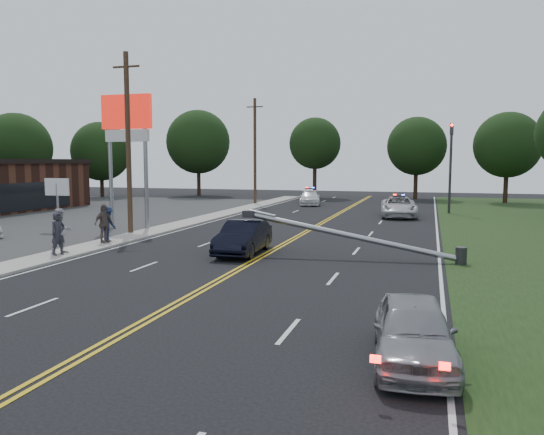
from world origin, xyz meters
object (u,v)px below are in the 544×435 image
(traffic_signal, at_px, (451,160))
(emergency_a, at_px, (399,207))
(bystander_c, at_px, (108,224))
(bystander_d, at_px, (104,223))
(small_sign, at_px, (57,191))
(crashed_sedan, at_px, (243,237))
(pylon_sign, at_px, (127,129))
(bystander_a, at_px, (58,234))
(waiting_sedan, at_px, (413,330))
(bystander_b, at_px, (61,231))
(fallen_streetlight, at_px, (362,238))
(utility_pole_mid, at_px, (128,143))
(utility_pole_far, at_px, (255,151))
(emergency_b, at_px, (310,198))

(traffic_signal, distance_m, emergency_a, 6.42)
(bystander_c, bearing_deg, emergency_a, -35.13)
(bystander_c, height_order, bystander_d, bystander_d)
(small_sign, height_order, crashed_sedan, small_sign)
(pylon_sign, distance_m, bystander_a, 10.78)
(emergency_a, bearing_deg, crashed_sedan, -112.47)
(waiting_sedan, height_order, bystander_b, bystander_b)
(fallen_streetlight, relative_size, waiting_sedan, 2.39)
(pylon_sign, bearing_deg, emergency_a, 38.41)
(utility_pole_mid, height_order, utility_pole_far, same)
(fallen_streetlight, relative_size, utility_pole_far, 0.94)
(fallen_streetlight, xyz_separation_m, crashed_sedan, (-5.19, -0.12, -0.19))
(utility_pole_far, height_order, emergency_a, utility_pole_far)
(utility_pole_far, height_order, bystander_d, utility_pole_far)
(traffic_signal, bearing_deg, emergency_b, 158.25)
(utility_pole_far, xyz_separation_m, waiting_sedan, (15.82, -37.18, -4.42))
(pylon_sign, xyz_separation_m, bystander_b, (2.19, -8.92, -4.91))
(fallen_streetlight, distance_m, emergency_a, 18.01)
(utility_pole_mid, bearing_deg, waiting_sedan, -43.83)
(fallen_streetlight, xyz_separation_m, utility_pole_far, (-13.39, 26.00, 4.17))
(pylon_sign, bearing_deg, emergency_b, 72.91)
(bystander_d, bearing_deg, fallen_streetlight, -80.10)
(traffic_signal, height_order, crashed_sedan, traffic_signal)
(bystander_b, bearing_deg, emergency_b, 20.70)
(fallen_streetlight, bearing_deg, waiting_sedan, -77.74)
(traffic_signal, relative_size, emergency_a, 1.29)
(pylon_sign, distance_m, bystander_d, 7.89)
(crashed_sedan, height_order, bystander_a, bystander_a)
(waiting_sedan, distance_m, bystander_c, 19.07)
(crashed_sedan, bearing_deg, bystander_c, 171.67)
(fallen_streetlight, relative_size, crashed_sedan, 2.11)
(waiting_sedan, bearing_deg, bystander_d, 137.24)
(bystander_b, xyz_separation_m, bystander_d, (-0.04, 3.15, -0.02))
(small_sign, xyz_separation_m, fallen_streetlight, (18.19, -4.00, -1.41))
(traffic_signal, xyz_separation_m, crashed_sedan, (-9.31, -22.11, -3.47))
(traffic_signal, distance_m, crashed_sedan, 24.24)
(emergency_a, bearing_deg, small_sign, -148.23)
(traffic_signal, distance_m, bystander_c, 27.32)
(crashed_sedan, distance_m, bystander_c, 7.41)
(bystander_c, bearing_deg, bystander_b, -177.20)
(traffic_signal, height_order, emergency_b, traffic_signal)
(small_sign, bearing_deg, fallen_streetlight, -12.40)
(small_sign, relative_size, traffic_signal, 0.44)
(bystander_a, relative_size, bystander_b, 0.93)
(emergency_a, bearing_deg, emergency_b, 129.16)
(emergency_a, xyz_separation_m, bystander_d, (-12.99, -17.78, 0.31))
(emergency_b, bearing_deg, bystander_c, -111.28)
(crashed_sedan, xyz_separation_m, bystander_a, (-7.18, -3.16, 0.29))
(traffic_signal, xyz_separation_m, emergency_a, (-3.66, -3.99, -3.45))
(bystander_c, bearing_deg, fallen_streetlight, -91.04)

